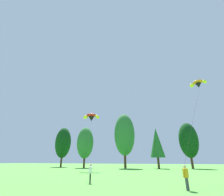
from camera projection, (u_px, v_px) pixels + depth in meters
The scene contains 9 objects.
treeline_tree_a at pixel (63, 143), 57.28m from camera, with size 5.30×5.30×12.96m.
treeline_tree_b at pixel (85, 143), 50.34m from camera, with size 4.97×4.97×11.75m.
treeline_tree_c at pixel (124, 134), 48.13m from camera, with size 5.89×5.89×15.16m.
treeline_tree_d at pixel (157, 142), 45.47m from camera, with size 3.95×3.95×10.66m.
treeline_tree_e at pixel (188, 140), 45.83m from camera, with size 5.07×5.07×12.12m.
kite_flyer_near at pixel (90, 172), 15.68m from camera, with size 0.71×0.73×1.69m.
kite_flyer_mid at pixel (186, 175), 11.87m from camera, with size 0.47×0.58×1.69m.
parafoil_kite_high_red_yellow at pixel (91, 117), 38.40m from camera, with size 10.73×19.56×10.78m.
parafoil_kite_mid_orange at pixel (198, 84), 25.13m from camera, with size 5.87×12.47×12.42m.
Camera 1 is at (3.60, 5.52, 1.98)m, focal length 26.38 mm.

